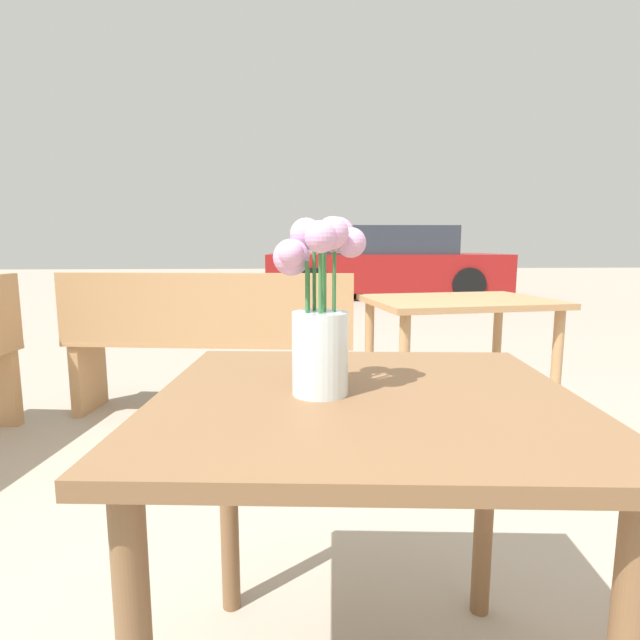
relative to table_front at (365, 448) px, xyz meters
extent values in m
cube|color=brown|center=(0.00, 0.00, 0.10)|extent=(0.87, 0.82, 0.03)
cylinder|color=brown|center=(-0.32, 0.34, -0.26)|extent=(0.05, 0.05, 0.69)
cylinder|color=brown|center=(0.37, 0.29, -0.26)|extent=(0.05, 0.05, 0.69)
cylinder|color=silver|center=(-0.09, 0.00, 0.19)|extent=(0.11, 0.11, 0.16)
cylinder|color=silver|center=(-0.09, 0.00, 0.16)|extent=(0.10, 0.10, 0.09)
cylinder|color=#337038|center=(-0.06, 0.01, 0.25)|extent=(0.01, 0.01, 0.26)
sphere|color=#CC99C6|center=(-0.03, 0.01, 0.40)|extent=(0.06, 0.06, 0.06)
cylinder|color=#337038|center=(-0.08, 0.01, 0.26)|extent=(0.01, 0.01, 0.27)
sphere|color=#CC99C6|center=(-0.05, 0.03, 0.42)|extent=(0.07, 0.07, 0.07)
cylinder|color=#337038|center=(-0.10, 0.02, 0.26)|extent=(0.01, 0.01, 0.28)
sphere|color=#CC99C6|center=(-0.11, 0.05, 0.42)|extent=(0.06, 0.06, 0.06)
cylinder|color=#337038|center=(-0.11, 0.01, 0.24)|extent=(0.01, 0.01, 0.23)
sphere|color=#CC99C6|center=(-0.14, 0.02, 0.38)|extent=(0.07, 0.07, 0.07)
cylinder|color=#337038|center=(-0.11, -0.01, 0.25)|extent=(0.01, 0.01, 0.25)
sphere|color=#CC99C6|center=(-0.14, -0.03, 0.38)|extent=(0.05, 0.05, 0.05)
cylinder|color=#337038|center=(-0.09, -0.02, 0.26)|extent=(0.01, 0.01, 0.27)
sphere|color=#CC99C6|center=(-0.09, -0.05, 0.41)|extent=(0.06, 0.06, 0.06)
cylinder|color=#337038|center=(-0.08, -0.01, 0.26)|extent=(0.01, 0.01, 0.28)
sphere|color=#CC99C6|center=(-0.07, -0.03, 0.42)|extent=(0.06, 0.06, 0.06)
cube|color=tan|center=(-0.61, 2.00, -0.17)|extent=(1.70, 0.56, 0.02)
cube|color=tan|center=(-0.63, 1.84, 0.04)|extent=(1.66, 0.24, 0.40)
cube|color=tan|center=(-1.37, 2.10, -0.39)|extent=(0.10, 0.33, 0.43)
cube|color=tan|center=(0.16, 1.91, -0.39)|extent=(0.10, 0.33, 0.43)
cube|color=tan|center=(0.71, 1.54, 0.11)|extent=(0.98, 0.77, 0.03)
cylinder|color=tan|center=(0.37, 1.23, -0.25)|extent=(0.05, 0.05, 0.70)
cylinder|color=tan|center=(1.14, 1.34, -0.25)|extent=(0.05, 0.05, 0.70)
cylinder|color=tan|center=(0.29, 1.75, -0.25)|extent=(0.05, 0.05, 0.70)
cylinder|color=tan|center=(1.06, 1.86, -0.25)|extent=(0.05, 0.05, 0.70)
cube|color=maroon|center=(1.68, 8.70, -0.12)|extent=(4.51, 2.04, 0.69)
cube|color=#2D333D|center=(1.68, 8.70, 0.48)|extent=(2.51, 1.81, 0.51)
cylinder|color=black|center=(3.09, 9.54, -0.31)|extent=(0.61, 0.20, 0.60)
cylinder|color=black|center=(3.03, 7.76, -0.31)|extent=(0.61, 0.20, 0.60)
cylinder|color=black|center=(0.34, 9.64, -0.31)|extent=(0.61, 0.20, 0.60)
cylinder|color=black|center=(0.27, 7.86, -0.31)|extent=(0.61, 0.20, 0.60)
camera|label=1|loc=(-0.15, -0.93, 0.40)|focal=28.00mm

